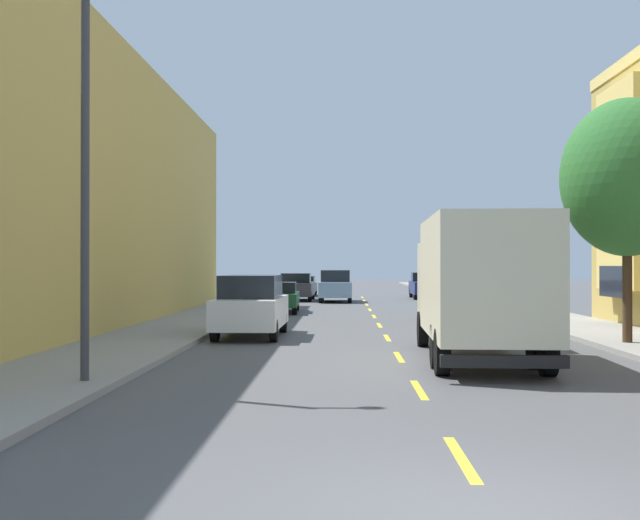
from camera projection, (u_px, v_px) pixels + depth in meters
name	position (u px, v px, depth m)	size (l,w,h in m)	color
ground_plane	(371.00, 312.00, 37.09)	(160.00, 160.00, 0.00)	#4C4C4F
sidewalk_left	(216.00, 313.00, 35.29)	(3.20, 120.00, 0.14)	gray
sidewalk_right	(532.00, 314.00, 34.89)	(3.20, 120.00, 0.14)	gray
lane_centerline_dashes	(376.00, 320.00, 31.59)	(0.14, 47.20, 0.01)	yellow
street_tree_second	(627.00, 178.00, 21.35)	(3.57, 3.57, 6.67)	#47331E
street_lamp	(93.00, 149.00, 14.32)	(1.35, 0.28, 7.37)	#38383D
delivery_box_truck	(478.00, 280.00, 18.35)	(2.65, 7.89, 3.32)	beige
parked_pickup_charcoal	(297.00, 287.00, 49.26)	(2.06, 5.32, 1.73)	#333338
parked_pickup_navy	(426.00, 286.00, 52.34)	(2.06, 5.32, 1.73)	navy
parked_wagon_silver	(459.00, 294.00, 38.93)	(1.84, 4.71, 1.50)	#B2B5BA
parked_wagon_burgundy	(491.00, 302.00, 30.73)	(1.87, 4.72, 1.50)	maroon
parked_suv_white	(251.00, 305.00, 24.49)	(2.00, 4.82, 1.93)	silver
parked_sedan_forest	(279.00, 297.00, 36.96)	(1.91, 4.54, 1.43)	#194C28
parked_sedan_teal	(303.00, 286.00, 56.68)	(1.87, 4.53, 1.43)	#195B60
moving_sky_sedan	(335.00, 286.00, 47.63)	(1.95, 4.80, 1.93)	#7A9EC6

